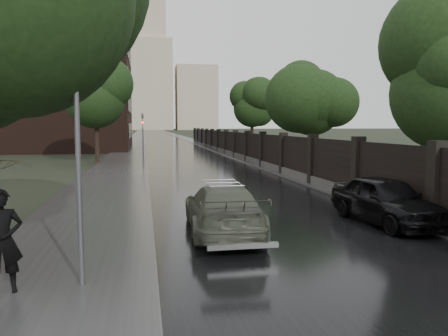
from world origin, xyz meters
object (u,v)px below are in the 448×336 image
at_px(tree_right_c, 252,109).
at_px(volga_sedan, 223,209).
at_px(tree_left_far, 96,99).
at_px(tree_right_b, 315,99).
at_px(lamp_post, 78,152).
at_px(traffic_light, 143,136).
at_px(car_right_near, 386,200).

xyz_separation_m(tree_right_c, volga_sedan, (-9.47, -34.47, -4.23)).
bearing_deg(tree_right_c, tree_left_far, -147.17).
distance_m(tree_left_far, tree_right_c, 18.45).
relative_size(tree_left_far, tree_right_b, 1.05).
bearing_deg(volga_sedan, tree_right_b, -117.53).
bearing_deg(tree_left_far, tree_right_c, 32.83).
distance_m(tree_right_b, tree_right_c, 18.00).
xyz_separation_m(tree_right_b, lamp_post, (-12.90, -20.50, -2.28)).
bearing_deg(lamp_post, tree_right_b, 57.82).
height_order(tree_right_c, volga_sedan, tree_right_c).
xyz_separation_m(lamp_post, volga_sedan, (3.43, 4.03, -1.95)).
relative_size(tree_right_b, volga_sedan, 1.41).
bearing_deg(lamp_post, tree_left_far, 95.21).
distance_m(traffic_light, car_right_near, 20.75).
bearing_deg(tree_right_b, car_right_near, -104.20).
bearing_deg(tree_left_far, traffic_light, -53.53).
relative_size(tree_left_far, traffic_light, 1.85).
relative_size(tree_left_far, car_right_near, 1.63).
height_order(tree_right_b, lamp_post, tree_right_b).
bearing_deg(tree_left_far, volga_sedan, -76.14).
height_order(tree_left_far, volga_sedan, tree_left_far).
relative_size(tree_left_far, tree_right_c, 1.05).
bearing_deg(traffic_light, tree_left_far, 126.47).
xyz_separation_m(volga_sedan, car_right_near, (5.37, 0.26, 0.05)).
xyz_separation_m(tree_right_b, car_right_near, (-4.10, -16.21, -4.18)).
relative_size(traffic_light, volga_sedan, 0.81).
bearing_deg(traffic_light, car_right_near, -68.15).
distance_m(tree_left_far, lamp_post, 28.73).
bearing_deg(tree_left_far, lamp_post, -84.79).
bearing_deg(tree_right_b, lamp_post, -122.18).
bearing_deg(volga_sedan, car_right_near, -174.89).
relative_size(lamp_post, traffic_light, 1.28).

